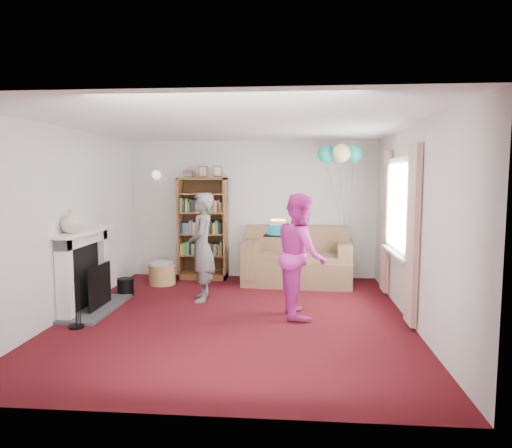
# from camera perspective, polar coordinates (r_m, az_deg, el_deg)

# --- Properties ---
(ground) EXTENTS (5.00, 5.00, 0.00)m
(ground) POSITION_cam_1_polar(r_m,az_deg,el_deg) (6.17, -2.59, -11.57)
(ground) COLOR black
(ground) RESTS_ON ground
(wall_back) EXTENTS (4.50, 0.02, 2.50)m
(wall_back) POSITION_cam_1_polar(r_m,az_deg,el_deg) (8.40, -0.45, 1.84)
(wall_back) COLOR silver
(wall_back) RESTS_ON ground
(wall_left) EXTENTS (0.02, 5.00, 2.50)m
(wall_left) POSITION_cam_1_polar(r_m,az_deg,el_deg) (6.59, -22.52, 0.22)
(wall_left) COLOR silver
(wall_left) RESTS_ON ground
(wall_right) EXTENTS (0.02, 5.00, 2.50)m
(wall_right) POSITION_cam_1_polar(r_m,az_deg,el_deg) (6.05, 19.09, -0.13)
(wall_right) COLOR silver
(wall_right) RESTS_ON ground
(ceiling) EXTENTS (4.50, 5.00, 0.01)m
(ceiling) POSITION_cam_1_polar(r_m,az_deg,el_deg) (5.91, -2.71, 12.24)
(ceiling) COLOR white
(ceiling) RESTS_ON wall_back
(fireplace) EXTENTS (0.55, 1.80, 1.12)m
(fireplace) POSITION_cam_1_polar(r_m,az_deg,el_deg) (6.80, -20.23, -5.83)
(fireplace) COLOR #3F3F42
(fireplace) RESTS_ON ground
(window_bay) EXTENTS (0.14, 2.02, 2.20)m
(window_bay) POSITION_cam_1_polar(r_m,az_deg,el_deg) (6.62, 17.34, 0.02)
(window_bay) COLOR white
(window_bay) RESTS_ON ground
(wall_sconce) EXTENTS (0.16, 0.23, 0.16)m
(wall_sconce) POSITION_cam_1_polar(r_m,az_deg,el_deg) (8.57, -12.34, 6.00)
(wall_sconce) COLOR gold
(wall_sconce) RESTS_ON ground
(bookcase) EXTENTS (0.87, 0.42, 2.04)m
(bookcase) POSITION_cam_1_polar(r_m,az_deg,el_deg) (8.35, -6.61, -0.63)
(bookcase) COLOR #472B14
(bookcase) RESTS_ON ground
(sofa) EXTENTS (1.84, 0.98, 0.98)m
(sofa) POSITION_cam_1_polar(r_m,az_deg,el_deg) (8.05, 5.21, -4.77)
(sofa) COLOR brown
(sofa) RESTS_ON ground
(wicker_basket) EXTENTS (0.45, 0.45, 0.40)m
(wicker_basket) POSITION_cam_1_polar(r_m,az_deg,el_deg) (8.08, -11.67, -6.10)
(wicker_basket) COLOR #9A7A48
(wicker_basket) RESTS_ON ground
(person_striped) EXTENTS (0.47, 0.64, 1.62)m
(person_striped) POSITION_cam_1_polar(r_m,az_deg,el_deg) (6.84, -6.78, -2.88)
(person_striped) COLOR black
(person_striped) RESTS_ON ground
(person_magenta) EXTENTS (0.73, 0.88, 1.64)m
(person_magenta) POSITION_cam_1_polar(r_m,az_deg,el_deg) (6.11, 5.61, -3.82)
(person_magenta) COLOR #C92897
(person_magenta) RESTS_ON ground
(birthday_cake) EXTENTS (0.35, 0.35, 0.22)m
(birthday_cake) POSITION_cam_1_polar(r_m,az_deg,el_deg) (6.28, 2.76, -0.84)
(birthday_cake) COLOR black
(birthday_cake) RESTS_ON ground
(balloons) EXTENTS (0.74, 0.74, 1.68)m
(balloons) POSITION_cam_1_polar(r_m,az_deg,el_deg) (7.62, 10.48, 8.61)
(balloons) COLOR #3F3F3F
(balloons) RESTS_ON ground
(mantel_vase) EXTENTS (0.36, 0.36, 0.30)m
(mantel_vase) POSITION_cam_1_polar(r_m,az_deg,el_deg) (6.39, -22.03, 0.31)
(mantel_vase) COLOR beige
(mantel_vase) RESTS_ON fireplace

